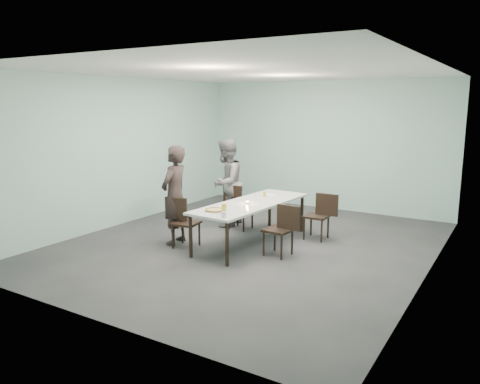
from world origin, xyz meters
The scene contains 16 objects.
ground centered at (0.00, 0.00, 0.00)m, with size 7.00×7.00×0.00m, color #333335.
room_shell centered at (0.00, 0.00, 2.03)m, with size 6.02×7.02×3.01m.
table centered at (0.00, 0.08, 0.69)m, with size 1.08×2.66×0.75m.
chair_near_left centered at (-0.93, -0.73, 0.50)m, with size 0.64×0.48×0.87m.
chair_far_left centered at (-0.75, 0.81, 0.50)m, with size 0.61×0.42×0.87m.
chair_near_right centered at (0.80, -0.29, 0.50)m, with size 0.63×0.46×0.87m.
chair_far_right centered at (0.97, 0.94, 0.50)m, with size 0.61×0.43×0.87m.
diner_near centered at (-1.16, -0.63, 0.88)m, with size 0.64×0.42×1.76m, color black.
diner_far centered at (-1.06, 0.89, 0.89)m, with size 0.86×0.67×1.78m, color slate.
pizza centered at (-0.16, -0.83, 0.77)m, with size 0.34×0.34×0.04m.
side_plate centered at (0.02, -0.36, 0.76)m, with size 0.18×0.18×0.01m, color white.
beer_glass centered at (0.04, -0.87, 0.82)m, with size 0.08×0.08×0.15m, color gold.
water_tumbler centered at (0.20, -1.12, 0.80)m, with size 0.08×0.08×0.09m, color silver.
tealight centered at (0.00, -0.06, 0.77)m, with size 0.06×0.06×0.05m.
amber_tumbler centered at (-0.06, 0.68, 0.79)m, with size 0.07×0.07×0.08m, color gold.
menu centered at (-0.07, 0.84, 0.75)m, with size 0.30×0.22×0.01m, color silver.
Camera 1 is at (4.04, -6.95, 2.48)m, focal length 35.00 mm.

